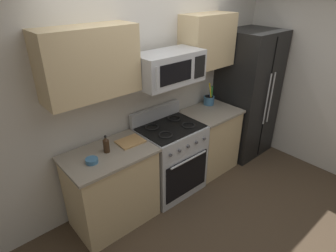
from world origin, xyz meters
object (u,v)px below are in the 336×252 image
object	(u,v)px
microwave	(169,68)
prep_bowl	(92,160)
bottle_soy	(106,145)
utensil_crock	(209,100)
cutting_board	(130,141)
range_oven	(170,158)
refrigerator	(247,95)

from	to	relation	value
microwave	prep_bowl	xyz separation A→B (m)	(-1.06, -0.07, -0.71)
bottle_soy	prep_bowl	size ratio (longest dim) A/B	1.51
utensil_crock	bottle_soy	world-z (taller)	utensil_crock
cutting_board	bottle_soy	distance (m)	0.31
range_oven	utensil_crock	size ratio (longest dim) A/B	3.32
refrigerator	cutting_board	distance (m)	2.09
microwave	cutting_board	size ratio (longest dim) A/B	2.81
range_oven	cutting_board	world-z (taller)	range_oven
refrigerator	bottle_soy	size ratio (longest dim) A/B	9.98
refrigerator	cutting_board	size ratio (longest dim) A/B	6.76
utensil_crock	cutting_board	size ratio (longest dim) A/B	1.17
cutting_board	prep_bowl	distance (m)	0.51
utensil_crock	prep_bowl	size ratio (longest dim) A/B	2.61
cutting_board	utensil_crock	bearing A→B (deg)	5.82
bottle_soy	range_oven	bearing A→B (deg)	-1.80
refrigerator	bottle_soy	world-z (taller)	refrigerator
utensil_crock	prep_bowl	bearing A→B (deg)	-173.33
microwave	range_oven	bearing A→B (deg)	-89.99
microwave	bottle_soy	xyz separation A→B (m)	(-0.85, 0.00, -0.65)
bottle_soy	refrigerator	bearing A→B (deg)	-1.05
refrigerator	microwave	size ratio (longest dim) A/B	2.41
range_oven	cutting_board	distance (m)	0.71
utensil_crock	bottle_soy	xyz separation A→B (m)	(-1.76, -0.15, 0.02)
refrigerator	microwave	distance (m)	1.69
refrigerator	prep_bowl	distance (m)	2.60
range_oven	microwave	distance (m)	1.17
cutting_board	prep_bowl	xyz separation A→B (m)	(-0.51, -0.08, 0.02)
refrigerator	bottle_soy	xyz separation A→B (m)	(-2.39, 0.04, 0.05)
refrigerator	utensil_crock	bearing A→B (deg)	162.61
prep_bowl	range_oven	bearing A→B (deg)	2.61
bottle_soy	prep_bowl	bearing A→B (deg)	-160.30
cutting_board	range_oven	bearing A→B (deg)	-3.37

